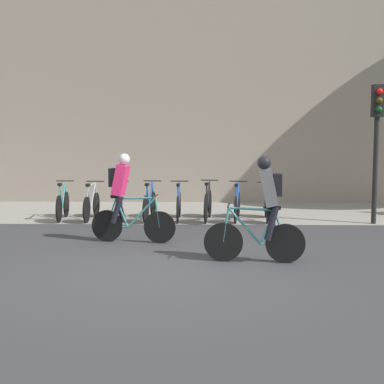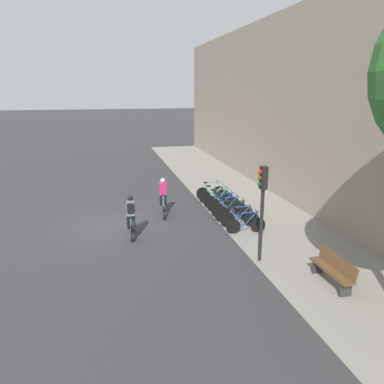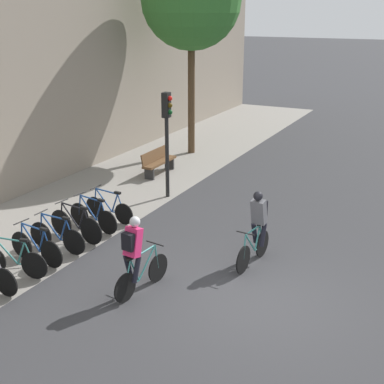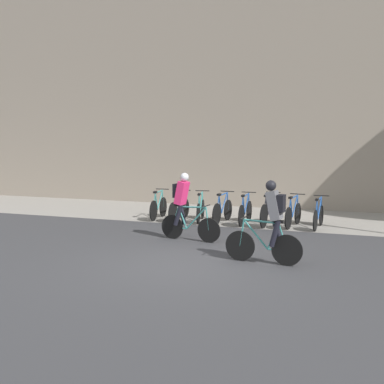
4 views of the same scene
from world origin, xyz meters
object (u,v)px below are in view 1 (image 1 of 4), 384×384
at_px(parked_bike_0, 63,204).
at_px(parked_bike_2, 121,204).
at_px(parked_bike_5, 208,204).
at_px(parked_bike_6, 237,205).
at_px(cyclist_grey, 265,206).
at_px(traffic_light_pole, 377,128).
at_px(cyclist_pink, 124,195).
at_px(parked_bike_1, 92,204).
at_px(parked_bike_3, 150,204).
at_px(parked_bike_4, 179,204).
at_px(parked_bike_7, 267,205).

distance_m(parked_bike_0, parked_bike_2, 1.47).
height_order(parked_bike_0, parked_bike_2, parked_bike_0).
distance_m(parked_bike_2, parked_bike_5, 2.20).
height_order(parked_bike_0, parked_bike_6, parked_bike_0).
height_order(cyclist_grey, traffic_light_pole, traffic_light_pole).
relative_size(cyclist_pink, parked_bike_6, 1.04).
xyz_separation_m(parked_bike_1, parked_bike_6, (3.68, 0.00, 0.01)).
xyz_separation_m(cyclist_grey, parked_bike_3, (-2.38, 4.60, -0.55)).
bearing_deg(parked_bike_4, parked_bike_0, 179.98).
distance_m(parked_bike_0, parked_bike_3, 2.21).
bearing_deg(parked_bike_1, parked_bike_7, -0.01).
bearing_deg(cyclist_pink, parked_bike_1, 113.53).
relative_size(parked_bike_0, parked_bike_2, 0.97).
distance_m(parked_bike_5, traffic_light_pole, 4.45).
distance_m(parked_bike_0, parked_bike_4, 2.94).
height_order(parked_bike_3, parked_bike_5, parked_bike_5).
xyz_separation_m(parked_bike_0, parked_bike_4, (2.94, -0.00, -0.00)).
distance_m(parked_bike_2, parked_bike_7, 3.68).
bearing_deg(parked_bike_3, cyclist_pink, -94.08).
relative_size(parked_bike_2, parked_bike_4, 0.98).
height_order(cyclist_grey, parked_bike_3, cyclist_grey).
bearing_deg(parked_bike_5, cyclist_pink, -120.04).
distance_m(parked_bike_4, parked_bike_5, 0.73).
height_order(parked_bike_0, parked_bike_1, parked_bike_0).
bearing_deg(cyclist_grey, parked_bike_6, 92.14).
bearing_deg(parked_bike_3, parked_bike_1, -179.96).
distance_m(cyclist_pink, cyclist_grey, 3.09).
relative_size(parked_bike_3, parked_bike_6, 0.98).
height_order(parked_bike_5, traffic_light_pole, traffic_light_pole).
relative_size(parked_bike_0, parked_bike_7, 0.97).
distance_m(parked_bike_6, traffic_light_pole, 3.81).
xyz_separation_m(cyclist_pink, traffic_light_pole, (5.68, 2.41, 1.36)).
bearing_deg(parked_bike_2, traffic_light_pole, -4.50).
height_order(parked_bike_1, parked_bike_6, parked_bike_6).
height_order(parked_bike_1, traffic_light_pole, traffic_light_pole).
xyz_separation_m(parked_bike_1, parked_bike_7, (4.41, -0.00, -0.01)).
bearing_deg(cyclist_grey, parked_bike_5, 101.16).
bearing_deg(parked_bike_4, cyclist_pink, -108.02).
bearing_deg(parked_bike_6, parked_bike_4, -180.00).
bearing_deg(cyclist_pink, parked_bike_5, 59.96).
distance_m(cyclist_pink, parked_bike_7, 4.32).
height_order(parked_bike_5, parked_bike_7, parked_bike_5).
bearing_deg(parked_bike_3, traffic_light_pole, -5.11).
relative_size(parked_bike_5, parked_bike_6, 1.04).
height_order(cyclist_grey, parked_bike_1, cyclist_grey).
bearing_deg(parked_bike_6, cyclist_grey, -87.86).
relative_size(cyclist_grey, parked_bike_7, 1.06).
bearing_deg(cyclist_grey, traffic_light_pole, 53.04).
bearing_deg(cyclist_pink, traffic_light_pole, 23.02).
distance_m(parked_bike_3, parked_bike_7, 2.94).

